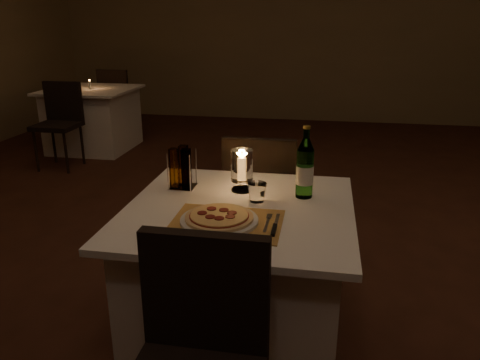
% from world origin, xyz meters
% --- Properties ---
extents(floor, '(8.00, 10.00, 0.02)m').
position_xyz_m(floor, '(0.00, 0.00, -0.01)').
color(floor, '#442116').
rests_on(floor, ground).
extents(wall_back, '(8.00, 0.02, 3.00)m').
position_xyz_m(wall_back, '(0.00, 5.01, 1.50)').
color(wall_back, '#907A53').
rests_on(wall_back, ground).
extents(main_table, '(1.00, 1.00, 0.74)m').
position_xyz_m(main_table, '(-0.18, -0.55, 0.37)').
color(main_table, white).
rests_on(main_table, ground).
extents(chair_near, '(0.42, 0.42, 0.90)m').
position_xyz_m(chair_near, '(-0.18, -1.26, 0.55)').
color(chair_near, black).
rests_on(chair_near, ground).
extents(chair_far, '(0.42, 0.42, 0.90)m').
position_xyz_m(chair_far, '(-0.18, 0.17, 0.55)').
color(chair_far, black).
rests_on(chair_far, ground).
extents(placemat, '(0.45, 0.34, 0.00)m').
position_xyz_m(placemat, '(-0.20, -0.73, 0.74)').
color(placemat, '#B7853F').
rests_on(placemat, main_table).
extents(plate, '(0.32, 0.32, 0.01)m').
position_xyz_m(plate, '(-0.23, -0.73, 0.75)').
color(plate, white).
rests_on(plate, placemat).
extents(pizza, '(0.28, 0.28, 0.02)m').
position_xyz_m(pizza, '(-0.23, -0.73, 0.77)').
color(pizza, '#D8B77F').
rests_on(pizza, plate).
extents(fork, '(0.02, 0.18, 0.00)m').
position_xyz_m(fork, '(-0.03, -0.69, 0.75)').
color(fork, silver).
rests_on(fork, placemat).
extents(knife, '(0.02, 0.22, 0.01)m').
position_xyz_m(knife, '(0.00, -0.75, 0.75)').
color(knife, black).
rests_on(knife, placemat).
extents(tumbler, '(0.09, 0.09, 0.09)m').
position_xyz_m(tumbler, '(-0.11, -0.46, 0.78)').
color(tumbler, white).
rests_on(tumbler, main_table).
extents(water_bottle, '(0.08, 0.08, 0.34)m').
position_xyz_m(water_bottle, '(0.10, -0.37, 0.88)').
color(water_bottle, '#65AF5E').
rests_on(water_bottle, main_table).
extents(hurricane_candle, '(0.11, 0.11, 0.20)m').
position_xyz_m(hurricane_candle, '(-0.20, -0.34, 0.86)').
color(hurricane_candle, white).
rests_on(hurricane_candle, main_table).
extents(cruet_caddy, '(0.12, 0.12, 0.21)m').
position_xyz_m(cruet_caddy, '(-0.50, -0.36, 0.84)').
color(cruet_caddy, white).
rests_on(cruet_caddy, main_table).
extents(neighbor_table_left, '(1.00, 1.00, 0.74)m').
position_xyz_m(neighbor_table_left, '(-2.60, 2.79, 0.37)').
color(neighbor_table_left, white).
rests_on(neighbor_table_left, ground).
extents(neighbor_chair_la, '(0.42, 0.42, 0.90)m').
position_xyz_m(neighbor_chair_la, '(-2.60, 2.07, 0.55)').
color(neighbor_chair_la, black).
rests_on(neighbor_chair_la, ground).
extents(neighbor_chair_lb, '(0.42, 0.42, 0.90)m').
position_xyz_m(neighbor_chair_lb, '(-2.60, 3.50, 0.55)').
color(neighbor_chair_lb, black).
rests_on(neighbor_chair_lb, ground).
extents(neighbor_candle_left, '(0.03, 0.03, 0.11)m').
position_xyz_m(neighbor_candle_left, '(-2.60, 2.79, 0.79)').
color(neighbor_candle_left, white).
rests_on(neighbor_candle_left, neighbor_table_left).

